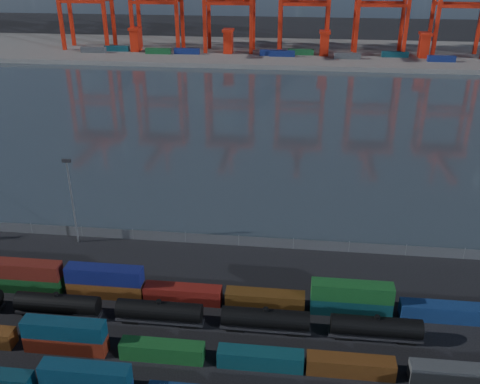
# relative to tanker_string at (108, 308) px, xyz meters

# --- Properties ---
(ground) EXTENTS (700.00, 700.00, 0.00)m
(ground) POSITION_rel_tanker_string_xyz_m (16.72, -4.87, -2.01)
(ground) COLOR black
(ground) RESTS_ON ground
(harbor_water) EXTENTS (700.00, 700.00, 0.00)m
(harbor_water) POSITION_rel_tanker_string_xyz_m (16.72, 100.13, -2.00)
(harbor_water) COLOR #29333B
(harbor_water) RESTS_ON ground
(far_quay) EXTENTS (700.00, 70.00, 2.00)m
(far_quay) POSITION_rel_tanker_string_xyz_m (16.72, 205.13, -1.01)
(far_quay) COLOR #514F4C
(far_quay) RESTS_ON ground
(container_row_mid) EXTENTS (140.67, 2.31, 4.93)m
(container_row_mid) POSITION_rel_tanker_string_xyz_m (20.05, -7.09, -0.57)
(container_row_mid) COLOR #3E4043
(container_row_mid) RESTS_ON ground
(container_row_north) EXTENTS (128.44, 2.46, 5.24)m
(container_row_north) POSITION_rel_tanker_string_xyz_m (2.07, 5.61, 0.11)
(container_row_north) COLOR navy
(container_row_north) RESTS_ON ground
(tanker_string) EXTENTS (90.54, 2.80, 4.01)m
(tanker_string) POSITION_rel_tanker_string_xyz_m (0.00, 0.00, 0.00)
(tanker_string) COLOR black
(tanker_string) RESTS_ON ground
(waterfront_fence) EXTENTS (160.12, 0.12, 2.20)m
(waterfront_fence) POSITION_rel_tanker_string_xyz_m (16.72, 23.13, -1.01)
(waterfront_fence) COLOR #595B5E
(waterfront_fence) RESTS_ON ground
(yard_light_mast) EXTENTS (1.60, 0.40, 16.60)m
(yard_light_mast) POSITION_rel_tanker_string_xyz_m (-13.28, 21.13, 7.29)
(yard_light_mast) COLOR slate
(yard_light_mast) RESTS_ON ground
(quay_containers) EXTENTS (172.58, 10.99, 2.60)m
(quay_containers) POSITION_rel_tanker_string_xyz_m (5.72, 190.59, 1.29)
(quay_containers) COLOR navy
(quay_containers) RESTS_ON far_quay
(straddle_carriers) EXTENTS (140.00, 7.00, 11.10)m
(straddle_carriers) POSITION_rel_tanker_string_xyz_m (14.22, 195.13, 5.81)
(straddle_carriers) COLOR red
(straddle_carriers) RESTS_ON far_quay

